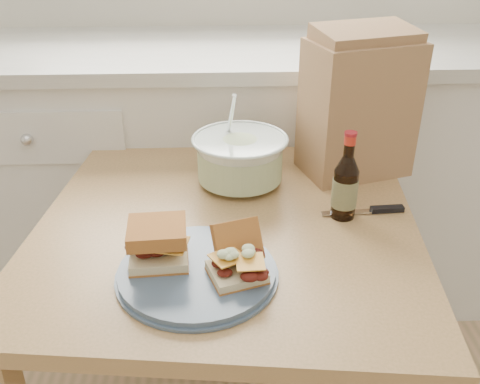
{
  "coord_description": "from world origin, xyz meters",
  "views": [
    {
      "loc": [
        0.05,
        -0.05,
        1.35
      ],
      "look_at": [
        0.09,
        0.97,
        0.79
      ],
      "focal_mm": 40.0,
      "sensor_mm": 36.0,
      "label": 1
    }
  ],
  "objects_px": {
    "dining_table": "(228,258)",
    "coleslaw_bowl": "(240,161)",
    "beer_bottle": "(345,186)",
    "paper_bag": "(358,109)",
    "plate": "(197,272)"
  },
  "relations": [
    {
      "from": "plate",
      "to": "beer_bottle",
      "type": "xyz_separation_m",
      "value": [
        0.33,
        0.21,
        0.07
      ]
    },
    {
      "from": "plate",
      "to": "coleslaw_bowl",
      "type": "bearing_deg",
      "value": 75.67
    },
    {
      "from": "dining_table",
      "to": "plate",
      "type": "relative_size",
      "value": 3.1
    },
    {
      "from": "beer_bottle",
      "to": "paper_bag",
      "type": "height_order",
      "value": "paper_bag"
    },
    {
      "from": "beer_bottle",
      "to": "paper_bag",
      "type": "bearing_deg",
      "value": 68.32
    },
    {
      "from": "dining_table",
      "to": "beer_bottle",
      "type": "bearing_deg",
      "value": 8.62
    },
    {
      "from": "dining_table",
      "to": "paper_bag",
      "type": "distance_m",
      "value": 0.51
    },
    {
      "from": "coleslaw_bowl",
      "to": "paper_bag",
      "type": "relative_size",
      "value": 0.7
    },
    {
      "from": "coleslaw_bowl",
      "to": "beer_bottle",
      "type": "bearing_deg",
      "value": -37.62
    },
    {
      "from": "plate",
      "to": "coleslaw_bowl",
      "type": "height_order",
      "value": "coleslaw_bowl"
    },
    {
      "from": "dining_table",
      "to": "plate",
      "type": "distance_m",
      "value": 0.24
    },
    {
      "from": "dining_table",
      "to": "paper_bag",
      "type": "bearing_deg",
      "value": 42.54
    },
    {
      "from": "dining_table",
      "to": "coleslaw_bowl",
      "type": "bearing_deg",
      "value": 85.14
    },
    {
      "from": "coleslaw_bowl",
      "to": "beer_bottle",
      "type": "xyz_separation_m",
      "value": [
        0.23,
        -0.18,
        0.02
      ]
    },
    {
      "from": "plate",
      "to": "coleslaw_bowl",
      "type": "relative_size",
      "value": 1.26
    }
  ]
}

